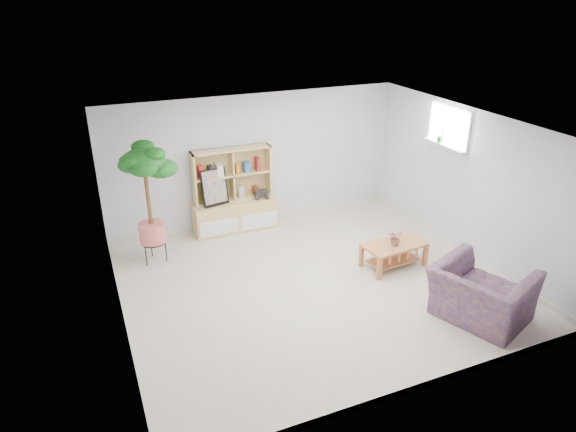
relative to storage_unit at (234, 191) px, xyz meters
name	(u,v)px	position (x,y,z in m)	size (l,w,h in m)	color
floor	(313,283)	(0.51, -2.24, -0.76)	(5.50, 5.00, 0.01)	#BBB5A2
ceiling	(316,127)	(0.51, -2.24, 1.64)	(5.50, 5.00, 0.01)	white
walls	(314,210)	(0.51, -2.24, 0.44)	(5.51, 5.01, 2.40)	silver
baseboard	(313,280)	(0.51, -2.24, -0.71)	(5.50, 5.00, 0.10)	silver
window	(450,126)	(3.24, -1.64, 1.24)	(0.10, 0.98, 0.68)	silver
window_sill	(444,145)	(3.18, -1.64, 0.92)	(0.14, 1.00, 0.04)	silver
storage_unit	(234,191)	(0.00, 0.00, 0.00)	(1.52, 0.51, 1.52)	tan
poster	(214,187)	(-0.37, -0.05, 0.14)	(0.48, 0.11, 0.66)	gold
toy_truck	(261,193)	(0.49, -0.06, -0.10)	(0.33, 0.23, 0.17)	black
coffee_table	(393,255)	(1.91, -2.27, -0.56)	(0.97, 0.53, 0.40)	#AE5C33
table_plant	(395,238)	(1.89, -2.30, -0.24)	(0.23, 0.20, 0.25)	#2F723E
floor_tree	(149,205)	(-1.57, -0.63, 0.23)	(0.73, 0.73, 1.98)	#104B13
armchair	(482,291)	(2.17, -3.92, -0.32)	(1.18, 1.02, 0.87)	navy
sill_plant	(441,136)	(3.18, -1.52, 1.06)	(0.13, 0.10, 0.23)	#104B13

